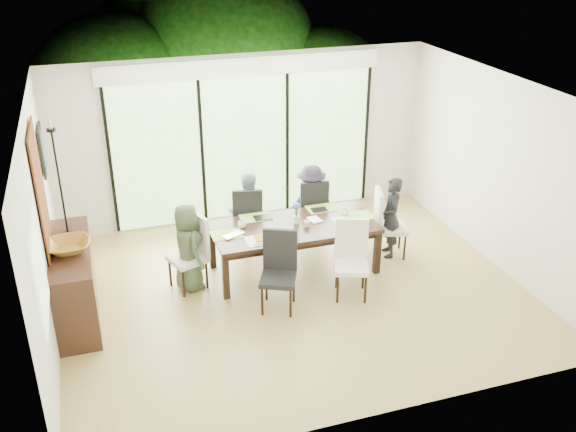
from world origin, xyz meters
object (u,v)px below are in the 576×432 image
object	(u,v)px
vase	(296,219)
cup_c	(345,212)
person_far_right	(311,203)
sideboard	(74,282)
chair_right_end	(392,223)
chair_far_left	(247,217)
person_far_left	(247,212)
chair_near_right	(352,261)
chair_near_left	(278,273)
person_right_end	(391,217)
chair_left_end	(187,253)
laptop	(236,236)
cup_b	(307,224)
bowl	(68,246)
person_left_end	(188,247)
cup_a	(242,224)
table_top	(294,227)
chair_far_right	(311,208)

from	to	relation	value
vase	cup_c	bearing A→B (deg)	3.81
person_far_right	sideboard	world-z (taller)	person_far_right
chair_right_end	chair_far_left	size ratio (longest dim) A/B	1.00
person_far_left	vase	bearing A→B (deg)	123.79
chair_near_right	cup_c	size ratio (longest dim) A/B	8.87
chair_near_left	person_right_end	xyz separation A→B (m)	(1.98, 0.87, 0.09)
chair_far_left	cup_c	xyz separation A→B (m)	(1.25, -0.75, 0.23)
sideboard	chair_left_end	bearing A→B (deg)	9.24
laptop	sideboard	size ratio (longest dim) A/B	0.18
chair_left_end	cup_b	xyz separation A→B (m)	(1.65, -0.10, 0.23)
chair_far_left	vase	world-z (taller)	chair_far_left
bowl	chair_near_right	bearing A→B (deg)	-8.86
chair_right_end	chair_far_left	xyz separation A→B (m)	(-1.95, 0.85, 0.00)
person_left_end	cup_b	distance (m)	1.64
chair_near_left	person_right_end	bearing A→B (deg)	48.38
cup_c	bowl	size ratio (longest dim) A/B	0.23
laptop	cup_a	distance (m)	0.29
person_right_end	cup_b	bearing A→B (deg)	-72.54
person_left_end	chair_right_end	bearing A→B (deg)	-104.06
chair_near_right	chair_far_left	bearing A→B (deg)	138.47
chair_near_right	vase	bearing A→B (deg)	135.62
chair_left_end	person_far_left	xyz separation A→B (m)	(1.05, 0.83, 0.09)
table_top	chair_left_end	xyz separation A→B (m)	(-1.50, 0.00, -0.16)
chair_left_end	cup_c	bearing A→B (deg)	72.38
person_left_end	bowl	xyz separation A→B (m)	(-1.46, -0.33, 0.42)
chair_far_left	chair_far_right	bearing A→B (deg)	-168.25
cup_b	person_right_end	bearing A→B (deg)	4.30
laptop	chair_near_right	bearing A→B (deg)	-54.47
cup_a	cup_b	xyz separation A→B (m)	(0.85, -0.25, -0.00)
person_left_end	person_right_end	world-z (taller)	same
person_left_end	chair_far_left	bearing A→B (deg)	-64.53
chair_left_end	chair_far_right	xyz separation A→B (m)	(2.05, 0.85, 0.00)
laptop	bowl	size ratio (longest dim) A/B	0.61
chair_far_left	person_far_right	world-z (taller)	person_far_right
chair_near_right	vase	distance (m)	1.05
table_top	chair_near_left	bearing A→B (deg)	-119.89
person_left_end	cup_b	xyz separation A→B (m)	(1.63, -0.10, 0.14)
chair_near_left	vase	bearing A→B (deg)	83.79
cup_a	person_far_left	bearing A→B (deg)	69.81
vase	cup_c	xyz separation A→B (m)	(0.75, 0.05, -0.01)
person_right_end	chair_right_end	bearing A→B (deg)	103.16
chair_left_end	sideboard	world-z (taller)	chair_left_end
person_far_right	cup_b	world-z (taller)	person_far_right
bowl	cup_b	bearing A→B (deg)	4.33
table_top	cup_a	xyz separation A→B (m)	(-0.70, 0.15, 0.07)
chair_far_left	cup_a	size ratio (longest dim) A/B	8.87
vase	laptop	xyz separation A→B (m)	(-0.90, -0.15, -0.04)
chair_far_left	chair_near_left	bearing A→B (deg)	100.09
person_right_end	laptop	world-z (taller)	person_right_end
sideboard	person_far_right	bearing A→B (deg)	16.96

